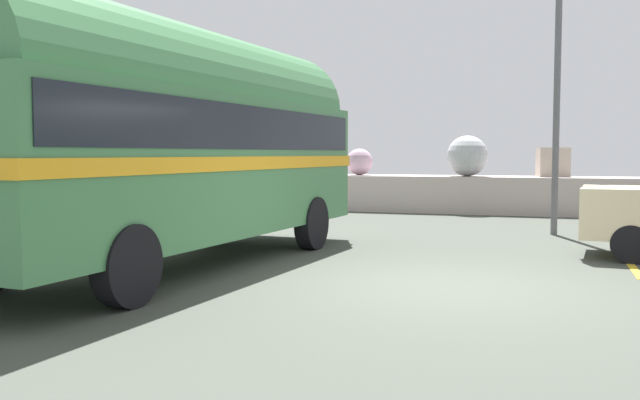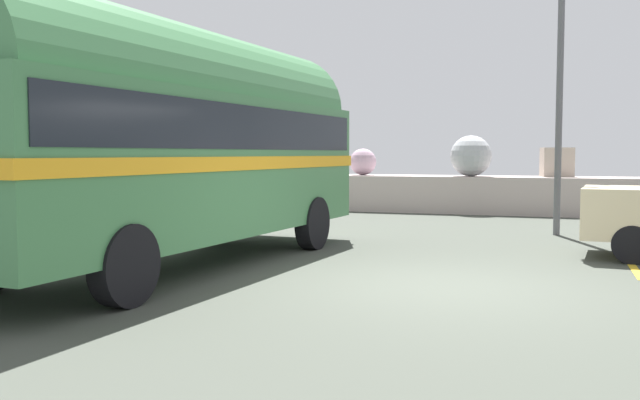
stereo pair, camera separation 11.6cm
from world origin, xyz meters
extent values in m
cube|color=#40453C|center=(0.00, 0.00, 0.01)|extent=(32.00, 26.00, 0.02)
cube|color=#B3A39D|center=(0.00, 11.80, 0.55)|extent=(31.36, 1.80, 1.10)
sphere|color=#C2B3A1|center=(-12.94, 12.30, 1.77)|extent=(1.34, 1.34, 1.34)
cube|color=#A9B0A0|center=(-10.52, 11.67, 1.62)|extent=(1.26, 1.13, 1.04)
sphere|color=#B894A7|center=(-7.58, 11.34, 1.75)|extent=(1.29, 1.29, 1.29)
sphere|color=#BB99AC|center=(-4.26, 11.77, 1.51)|extent=(0.83, 0.83, 0.83)
sphere|color=#A7AAAE|center=(-0.93, 11.55, 1.70)|extent=(1.20, 1.20, 1.20)
cube|color=#B5A392|center=(1.46, 12.07, 1.52)|extent=(0.97, 0.97, 0.84)
cube|color=gold|center=(2.57, 3.50, 0.02)|extent=(0.12, 4.40, 0.01)
cylinder|color=black|center=(-4.98, 2.98, 0.50)|extent=(0.36, 0.98, 0.96)
cylinder|color=black|center=(-2.78, 2.79, 0.50)|extent=(0.36, 0.98, 0.96)
cylinder|color=black|center=(-3.22, -2.40, 0.50)|extent=(0.36, 0.98, 0.96)
cube|color=#3F7949|center=(-4.10, 0.29, 1.57)|extent=(3.11, 8.57, 2.10)
cylinder|color=#3F7949|center=(-4.10, 0.29, 2.62)|extent=(2.88, 8.22, 2.20)
cube|color=gold|center=(-4.10, 0.29, 1.63)|extent=(3.16, 8.66, 0.20)
cube|color=black|center=(-4.10, 0.29, 2.15)|extent=(3.12, 8.24, 0.64)
cube|color=silver|center=(-3.74, 4.54, 0.70)|extent=(2.29, 0.35, 0.28)
cylinder|color=black|center=(2.57, 2.80, 0.33)|extent=(0.64, 0.25, 0.62)
cylinder|color=black|center=(2.71, 4.33, 0.33)|extent=(0.64, 0.25, 0.62)
cylinder|color=#5B5B60|center=(1.46, 6.57, 3.00)|extent=(0.14, 0.14, 6.01)
camera|label=1|loc=(1.25, -9.07, 1.77)|focal=38.71mm
camera|label=2|loc=(1.36, -9.04, 1.77)|focal=38.71mm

